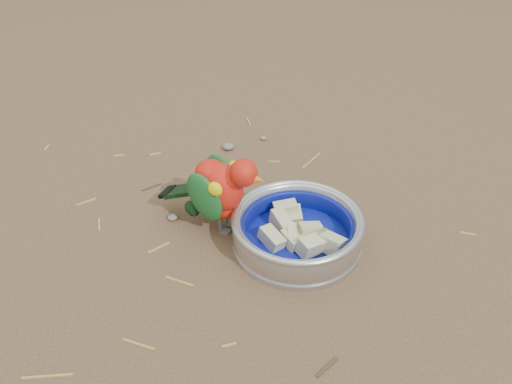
{
  "coord_description": "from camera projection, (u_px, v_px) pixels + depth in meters",
  "views": [
    {
      "loc": [
        -0.22,
        -0.71,
        0.64
      ],
      "look_at": [
        -0.06,
        0.04,
        0.08
      ],
      "focal_mm": 40.0,
      "sensor_mm": 36.0,
      "label": 1
    }
  ],
  "objects": [
    {
      "name": "ground_debris",
      "position": [
        313.0,
        231.0,
        0.99
      ],
      "size": [
        0.9,
        0.8,
        0.01
      ],
      "primitive_type": null,
      "color": "#AF8844",
      "rests_on": "ground"
    },
    {
      "name": "ground",
      "position": [
        297.0,
        239.0,
        0.97
      ],
      "size": [
        60.0,
        60.0,
        0.0
      ],
      "primitive_type": "plane",
      "color": "brown"
    },
    {
      "name": "bowl_wall",
      "position": [
        297.0,
        228.0,
        0.94
      ],
      "size": [
        0.21,
        0.21,
        0.04
      ],
      "primitive_type": null,
      "color": "#B2B2BA",
      "rests_on": "food_bowl"
    },
    {
      "name": "lory_parrot",
      "position": [
        220.0,
        194.0,
        0.96
      ],
      "size": [
        0.19,
        0.18,
        0.15
      ],
      "primitive_type": null,
      "rotation": [
        0.0,
        0.0,
        -2.23
      ],
      "color": "red",
      "rests_on": "ground"
    },
    {
      "name": "fruit_wedges",
      "position": [
        297.0,
        232.0,
        0.94
      ],
      "size": [
        0.13,
        0.13,
        0.03
      ],
      "primitive_type": null,
      "color": "#C4BC8D",
      "rests_on": "food_bowl"
    },
    {
      "name": "food_bowl",
      "position": [
        297.0,
        242.0,
        0.96
      ],
      "size": [
        0.21,
        0.21,
        0.02
      ],
      "primitive_type": "cylinder",
      "color": "#B2B2BA",
      "rests_on": "ground"
    }
  ]
}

